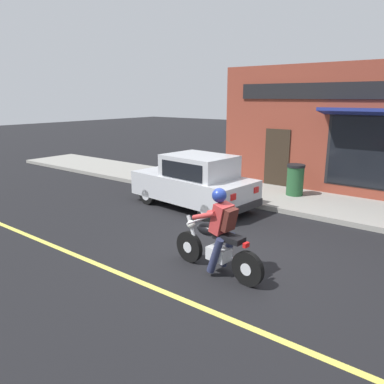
# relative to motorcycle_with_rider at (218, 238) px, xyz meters

# --- Properties ---
(ground_plane) EXTENTS (80.00, 80.00, 0.00)m
(ground_plane) POSITION_rel_motorcycle_with_rider_xyz_m (0.66, 0.16, -0.68)
(ground_plane) COLOR black
(sidewalk_curb) EXTENTS (2.60, 22.00, 0.14)m
(sidewalk_curb) POSITION_rel_motorcycle_with_rider_xyz_m (5.42, 3.16, -0.61)
(sidewalk_curb) COLOR gray
(sidewalk_curb) RESTS_ON ground
(lane_stripe) EXTENTS (0.12, 19.80, 0.01)m
(lane_stripe) POSITION_rel_motorcycle_with_rider_xyz_m (-1.14, 3.16, -0.67)
(lane_stripe) COLOR #D1C64C
(lane_stripe) RESTS_ON ground
(storefront_building) EXTENTS (1.25, 9.42, 4.20)m
(storefront_building) POSITION_rel_motorcycle_with_rider_xyz_m (6.95, -0.59, 1.43)
(storefront_building) COLOR brown
(storefront_building) RESTS_ON ground
(motorcycle_with_rider) EXTENTS (0.61, 2.02, 1.62)m
(motorcycle_with_rider) POSITION_rel_motorcycle_with_rider_xyz_m (0.00, 0.00, 0.00)
(motorcycle_with_rider) COLOR black
(motorcycle_with_rider) RESTS_ON ground
(car_hatchback) EXTENTS (1.99, 3.92, 1.57)m
(car_hatchback) POSITION_rel_motorcycle_with_rider_xyz_m (3.12, 2.92, 0.09)
(car_hatchback) COLOR black
(car_hatchback) RESTS_ON ground
(trash_bin) EXTENTS (0.56, 0.56, 0.98)m
(trash_bin) POSITION_rel_motorcycle_with_rider_xyz_m (5.78, 0.95, -0.04)
(trash_bin) COLOR #23512D
(trash_bin) RESTS_ON sidewalk_curb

